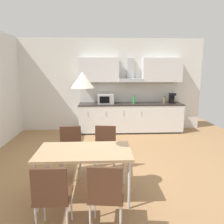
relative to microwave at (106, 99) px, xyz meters
name	(u,v)px	position (x,y,z in m)	size (l,w,h in m)	color
ground_plane	(106,169)	(-0.05, -2.52, -1.03)	(7.67, 8.56, 0.02)	#9E754C
wall_back	(104,85)	(-0.05, 0.38, 0.39)	(6.14, 0.10, 2.82)	silver
kitchen_counter	(131,118)	(0.76, 0.00, -0.58)	(3.11, 0.68, 0.88)	#333333
backsplash_tile	(130,93)	(0.76, 0.32, 0.15)	(3.09, 0.02, 0.57)	silver
upper_wall_cabinets	(131,70)	(0.76, 0.16, 0.84)	(3.09, 0.40, 0.71)	silver
microwave	(106,99)	(0.00, 0.00, 0.00)	(0.48, 0.35, 0.28)	#ADADB2
coffee_maker	(172,98)	(2.02, 0.03, 0.01)	(0.18, 0.19, 0.30)	black
bottle_brown	(164,100)	(1.78, -0.01, -0.04)	(0.07, 0.07, 0.23)	brown
bottle_green	(134,100)	(0.85, -0.02, -0.03)	(0.07, 0.07, 0.25)	green
dining_table	(84,153)	(-0.39, -3.47, -0.34)	(1.35, 0.77, 0.73)	tan
chair_near_right	(106,191)	(-0.09, -4.24, -0.49)	(0.44, 0.44, 0.87)	#4C2D1E
chair_far_right	(105,145)	(-0.07, -2.71, -0.49)	(0.44, 0.44, 0.87)	#4C2D1E
chair_near_left	(52,193)	(-0.69, -4.24, -0.49)	(0.40, 0.40, 0.87)	#4C2D1E
chair_far_left	(70,146)	(-0.70, -2.71, -0.49)	(0.42, 0.42, 0.87)	#4C2D1E
pendant_lamp	(82,80)	(-0.39, -3.47, 0.72)	(0.32, 0.32, 0.22)	silver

